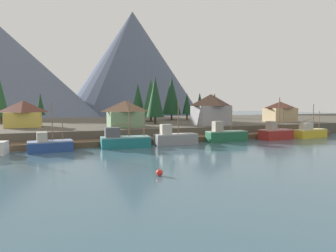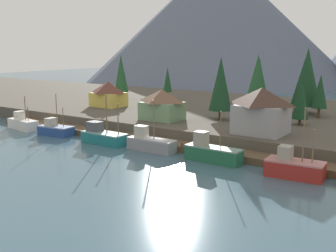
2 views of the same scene
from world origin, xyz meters
The scene contains 24 objects.
ground_plane centered at (0.00, 20.00, -0.50)m, with size 400.00×400.00×1.00m, color #3D5B6B.
dock centered at (0.00, 1.99, 0.50)m, with size 80.00×4.00×1.60m.
shoreline_bank centered at (0.00, 32.00, 1.25)m, with size 400.00×56.00×2.50m, color #4C473D.
mountain_central_peak centered at (30.50, 154.94, 36.50)m, with size 97.38×97.38×73.00m, color #4C566B.
fishing_boat_blue centered at (-22.09, -1.96, 1.04)m, with size 6.78×3.58×7.64m.
fishing_boat_teal centered at (-10.35, -1.84, 1.20)m, with size 8.31×3.40×8.20m.
fishing_boat_grey centered at (-0.78, -1.42, 1.20)m, with size 7.95×2.58×7.96m.
fishing_boat_green centered at (10.03, -1.42, 1.29)m, with size 8.24×2.60×7.21m.
fishing_boat_red centered at (21.76, -1.97, 1.27)m, with size 7.13×3.60×8.76m.
fishing_boat_yellow centered at (31.30, -1.91, 1.17)m, with size 8.43×3.51×7.42m.
house_yellow centered at (-27.60, 18.20, 5.41)m, with size 7.28×6.01×5.69m.
house_tan centered at (36.83, 13.51, 5.36)m, with size 8.02×5.72×5.60m.
house_grey centered at (12.68, 9.33, 6.19)m, with size 7.85×6.84×7.21m.
house_green centered at (-7.27, 10.75, 5.40)m, with size 7.47×5.87×5.67m.
conifer_near_left centered at (16.00, 29.87, 7.52)m, with size 2.97×2.97×8.26m.
conifer_near_right centered at (-25.26, 38.39, 7.43)m, with size 2.32×2.32×8.18m.
conifer_mid_left centered at (15.38, 20.26, 7.06)m, with size 2.89×2.89×8.08m.
conifer_mid_right centered at (1.85, 34.19, 8.86)m, with size 4.30×4.30×11.07m.
conifer_back_left centered at (1.53, 16.96, 9.16)m, with size 4.30×4.30×11.59m.
conifer_back_right centered at (12.33, 33.36, 9.93)m, with size 5.87×5.87×13.18m.
conifer_centre centered at (31.10, 39.50, 7.83)m, with size 3.52×3.52×8.75m.
conifer_far_left centered at (-33.68, 29.66, 9.20)m, with size 3.65×3.65×11.49m.
conifer_far_right centered at (3.99, 28.30, 9.09)m, with size 5.18×5.18×11.93m.
channel_buoy centered at (-11.12, -22.49, 0.35)m, with size 0.70×0.70×0.70m, color red.
Camera 1 is at (-20.70, -50.06, 7.37)m, focal length 30.83 mm.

